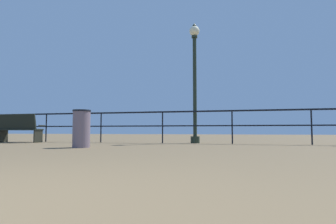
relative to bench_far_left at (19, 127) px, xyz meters
The scene contains 4 objects.
pier_railing 6.18m from the bench_far_left, ahead, with size 20.21×0.05×1.05m.
bench_far_left is the anchor object (origin of this frame).
lamppost_center 6.39m from the bench_far_left, ahead, with size 0.34×0.34×4.04m.
trash_bin 4.27m from the bench_far_left, 28.58° to the right, with size 0.43×0.43×0.91m.
Camera 1 is at (1.34, -0.82, 0.41)m, focal length 29.48 mm.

